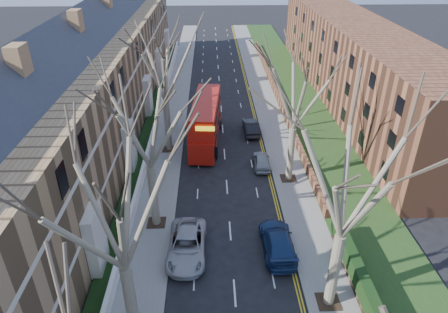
{
  "coord_description": "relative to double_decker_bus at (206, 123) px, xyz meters",
  "views": [
    {
      "loc": [
        -1.29,
        -8.64,
        19.98
      ],
      "look_at": [
        -0.24,
        21.57,
        2.8
      ],
      "focal_mm": 32.0,
      "sensor_mm": 36.0,
      "label": 1
    }
  ],
  "objects": [
    {
      "name": "flats_right",
      "position": [
        19.34,
        13.24,
        2.69
      ],
      "size": [
        13.97,
        54.0,
        10.0
      ],
      "color": "brown",
      "rests_on": "ground"
    },
    {
      "name": "pavement_left",
      "position": [
        -4.12,
        9.24,
        -2.23
      ],
      "size": [
        3.0,
        102.0,
        0.12
      ],
      "primitive_type": "cube",
      "color": "slate",
      "rests_on": "ground"
    },
    {
      "name": "car_right_mid",
      "position": [
        5.37,
        -5.36,
        -1.64
      ],
      "size": [
        1.65,
        3.88,
        1.31
      ],
      "primitive_type": "imported",
      "rotation": [
        0.0,
        0.0,
        3.11
      ],
      "color": "#92969A",
      "rests_on": "ground"
    },
    {
      "name": "grass_verge_right",
      "position": [
        12.38,
        9.24,
        -2.14
      ],
      "size": [
        6.0,
        102.0,
        0.06
      ],
      "color": "#1D3B15",
      "rests_on": "ground"
    },
    {
      "name": "car_right_far",
      "position": [
        5.03,
        1.97,
        -1.55
      ],
      "size": [
        1.71,
        4.55,
        1.48
      ],
      "primitive_type": "imported",
      "rotation": [
        0.0,
        0.0,
        3.17
      ],
      "color": "black",
      "rests_on": "ground"
    },
    {
      "name": "pavement_right",
      "position": [
        7.88,
        9.24,
        -2.23
      ],
      "size": [
        3.0,
        102.0,
        0.12
      ],
      "primitive_type": "cube",
      "color": "slate",
      "rests_on": "ground"
    },
    {
      "name": "tree_left_dist",
      "position": [
        -3.82,
        -1.76,
        7.27
      ],
      "size": [
        10.5,
        10.5,
        14.71
      ],
      "color": "#716750",
      "rests_on": "ground"
    },
    {
      "name": "tree_left_far",
      "position": [
        -3.82,
        -13.76,
        6.95
      ],
      "size": [
        10.15,
        10.15,
        14.22
      ],
      "color": "#716750",
      "rests_on": "ground"
    },
    {
      "name": "double_decker_bus",
      "position": [
        0.0,
        0.0,
        0.0
      ],
      "size": [
        3.49,
        11.3,
        4.65
      ],
      "rotation": [
        0.0,
        0.0,
        3.06
      ],
      "color": "#A8150C",
      "rests_on": "ground"
    },
    {
      "name": "front_wall_left",
      "position": [
        -5.77,
        1.24,
        -1.67
      ],
      "size": [
        0.3,
        78.0,
        1.0
      ],
      "color": "white",
      "rests_on": "ground"
    },
    {
      "name": "car_right_near",
      "position": [
        5.14,
        -17.0,
        -1.51
      ],
      "size": [
        2.26,
        5.43,
        1.57
      ],
      "primitive_type": "imported",
      "rotation": [
        0.0,
        0.0,
        3.15
      ],
      "color": "navy",
      "rests_on": "ground"
    },
    {
      "name": "terrace_left",
      "position": [
        -11.77,
        1.24,
        3.24
      ],
      "size": [
        9.7,
        78.0,
        13.6
      ],
      "color": "#92714A",
      "rests_on": "ground"
    },
    {
      "name": "car_left_far",
      "position": [
        -1.28,
        -17.14,
        -1.5
      ],
      "size": [
        2.78,
        5.76,
        1.58
      ],
      "primitive_type": "imported",
      "rotation": [
        0.0,
        0.0,
        -0.03
      ],
      "color": "#A5A6AA",
      "rests_on": "ground"
    },
    {
      "name": "tree_left_mid",
      "position": [
        -3.82,
        -23.76,
        7.27
      ],
      "size": [
        10.5,
        10.5,
        14.71
      ],
      "color": "#716750",
      "rests_on": "ground"
    },
    {
      "name": "tree_right_far",
      "position": [
        7.58,
        -7.76,
        6.95
      ],
      "size": [
        10.15,
        10.15,
        14.22
      ],
      "color": "#716750",
      "rests_on": "ground"
    },
    {
      "name": "tree_right_mid",
      "position": [
        7.58,
        -21.76,
        7.27
      ],
      "size": [
        10.5,
        10.5,
        14.71
      ],
      "color": "#716750",
      "rests_on": "ground"
    }
  ]
}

